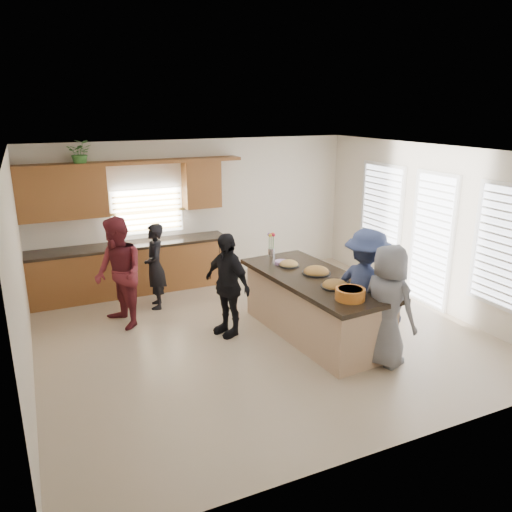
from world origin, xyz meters
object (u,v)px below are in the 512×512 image
island (315,308)px  woman_right_back (366,290)px  woman_left_mid (119,274)px  salad_bowl (350,293)px  woman_right_front (387,306)px  woman_left_back (155,266)px  woman_left_front (227,284)px

island → woman_right_back: size_ratio=1.56×
island → woman_left_mid: size_ratio=1.56×
salad_bowl → woman_right_front: 0.55m
woman_left_back → woman_right_back: (2.39, -2.75, 0.14)m
woman_right_front → woman_right_back: bearing=-20.3°
woman_left_front → woman_left_back: bearing=-173.6°
woman_left_mid → woman_right_back: 3.79m
island → woman_left_front: size_ratio=1.72×
woman_left_back → woman_left_mid: bearing=-40.8°
woman_right_front → island: bearing=3.3°
woman_left_back → island: bearing=53.1°
woman_right_front → woman_left_back: bearing=19.2°
woman_left_back → woman_right_front: size_ratio=0.89×
woman_left_back → woman_right_front: bearing=46.4°
salad_bowl → woman_left_back: bearing=121.2°
woman_left_back → woman_right_back: 3.65m
salad_bowl → woman_left_front: woman_left_front is taller
island → woman_left_front: bearing=148.4°
woman_right_back → woman_right_front: (-0.04, -0.53, -0.04)m
island → woman_left_mid: 3.10m
woman_left_back → woman_left_mid: woman_left_mid is taller
woman_left_front → woman_right_front: bearing=22.9°
woman_right_back → island: bearing=20.0°
woman_right_back → woman_right_front: woman_right_back is taller
island → woman_left_mid: woman_left_mid is taller
woman_left_back → woman_left_front: size_ratio=0.93×
woman_right_front → salad_bowl: bearing=52.4°
island → salad_bowl: salad_bowl is taller
island → woman_left_front: (-1.20, 0.61, 0.36)m
woman_left_back → woman_left_front: bearing=36.7°
island → salad_bowl: (-0.07, -0.97, 0.58)m
salad_bowl → woman_left_mid: size_ratio=0.22×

